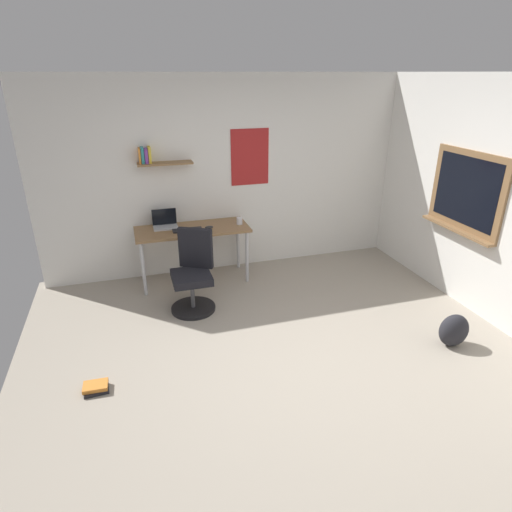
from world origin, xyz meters
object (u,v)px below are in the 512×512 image
desk (193,234)px  backpack (454,330)px  keyboard (187,230)px  laptop (165,223)px  coffee_mug (239,221)px  book_stack_on_floor (96,388)px  computer_mouse (209,227)px  office_chair (193,276)px

desk → backpack: 3.25m
keyboard → backpack: keyboard is taller
laptop → coffee_mug: 0.97m
backpack → book_stack_on_floor: (-3.49, 0.33, -0.14)m
computer_mouse → coffee_mug: (0.42, 0.05, 0.03)m
coffee_mug → backpack: size_ratio=0.26×
office_chair → desk: bearing=80.4°
backpack → office_chair: bearing=147.3°
desk → office_chair: 0.78m
desk → book_stack_on_floor: size_ratio=6.54×
desk → office_chair: size_ratio=1.53×
keyboard → book_stack_on_floor: 2.30m
backpack → book_stack_on_floor: backpack is taller
desk → coffee_mug: size_ratio=15.77×
office_chair → laptop: laptop is taller
office_chair → laptop: (-0.20, 0.87, 0.39)m
desk → coffee_mug: coffee_mug is taller
backpack → book_stack_on_floor: bearing=174.6°
desk → backpack: size_ratio=4.15×
keyboard → coffee_mug: coffee_mug is taller
laptop → keyboard: 0.34m
office_chair → computer_mouse: office_chair is taller
computer_mouse → desk: bearing=160.4°
keyboard → backpack: (2.35, -2.19, -0.58)m
coffee_mug → backpack: bearing=-53.6°
office_chair → backpack: (2.40, -1.54, -0.23)m
laptop → office_chair: bearing=-76.8°
computer_mouse → book_stack_on_floor: size_ratio=0.47×
laptop → coffee_mug: (0.95, -0.17, -0.01)m
keyboard → book_stack_on_floor: (-1.13, -1.86, -0.72)m
coffee_mug → backpack: (1.66, -2.24, -0.62)m
computer_mouse → book_stack_on_floor: (-1.41, -1.86, -0.73)m
computer_mouse → book_stack_on_floor: bearing=-127.2°
laptop → backpack: (2.61, -2.41, -0.62)m
computer_mouse → coffee_mug: size_ratio=1.13×
desk → computer_mouse: 0.24m
keyboard → backpack: 3.27m
keyboard → desk: bearing=45.6°
book_stack_on_floor → computer_mouse: bearing=52.8°
desk → office_chair: bearing=-99.6°
office_chair → keyboard: 0.74m
book_stack_on_floor → office_chair: bearing=48.2°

